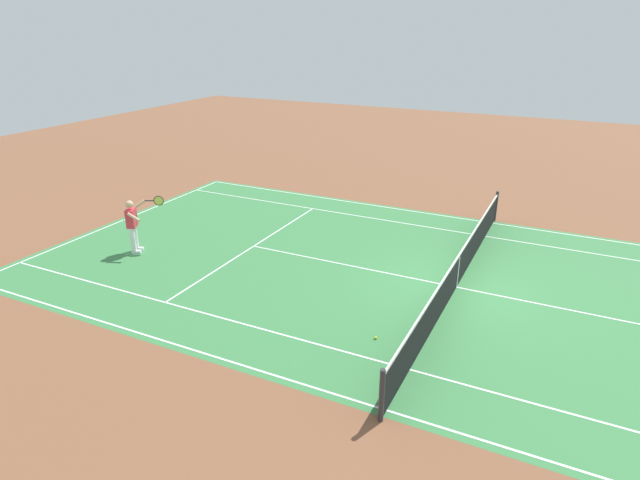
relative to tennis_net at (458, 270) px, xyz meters
The scene contains 6 objects.
ground_plane 0.49m from the tennis_net, ahead, with size 60.00×60.00×0.00m, color brown.
court_slab 0.49m from the tennis_net, ahead, with size 24.20×11.40×0.00m, color #387A42.
court_line_markings 0.49m from the tennis_net, ahead, with size 23.85×11.05×0.01m.
tennis_net is the anchor object (origin of this frame).
tennis_player_near 9.61m from the tennis_net, 11.74° to the left, with size 0.89×0.97×1.70m.
tennis_ball 3.53m from the tennis_net, 72.98° to the left, with size 0.07×0.07×0.07m, color #CCE01E.
Camera 1 is at (-2.45, 13.19, 6.60)m, focal length 30.35 mm.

